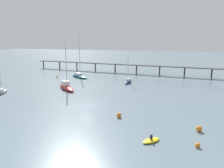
{
  "coord_description": "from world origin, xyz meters",
  "views": [
    {
      "loc": [
        18.5,
        -37.52,
        13.18
      ],
      "look_at": [
        0.0,
        15.33,
        1.5
      ],
      "focal_mm": 34.92,
      "sensor_mm": 36.0,
      "label": 1
    }
  ],
  "objects_px": {
    "pier": "(187,65)",
    "sailboat_red": "(66,86)",
    "sailboat_navy": "(128,81)",
    "mooring_buoy_mid": "(198,145)",
    "sailboat_teal": "(79,75)",
    "mooring_buoy_inner": "(119,115)",
    "sailboat_gray": "(1,91)",
    "dinghy_yellow": "(151,140)",
    "mooring_buoy_far": "(199,129)",
    "mooring_buoy_near": "(57,77)"
  },
  "relations": [
    {
      "from": "pier",
      "to": "dinghy_yellow",
      "type": "xyz_separation_m",
      "value": [
        -3.65,
        -54.02,
        -3.83
      ]
    },
    {
      "from": "sailboat_gray",
      "to": "mooring_buoy_near",
      "type": "bearing_deg",
      "value": 88.06
    },
    {
      "from": "sailboat_navy",
      "to": "mooring_buoy_mid",
      "type": "distance_m",
      "value": 40.68
    },
    {
      "from": "pier",
      "to": "sailboat_navy",
      "type": "xyz_separation_m",
      "value": [
        -16.63,
        -17.51,
        -3.4
      ]
    },
    {
      "from": "pier",
      "to": "sailboat_red",
      "type": "height_order",
      "value": "sailboat_red"
    },
    {
      "from": "mooring_buoy_far",
      "to": "mooring_buoy_inner",
      "type": "relative_size",
      "value": 1.04
    },
    {
      "from": "pier",
      "to": "sailboat_teal",
      "type": "relative_size",
      "value": 6.33
    },
    {
      "from": "mooring_buoy_inner",
      "to": "mooring_buoy_mid",
      "type": "bearing_deg",
      "value": -28.85
    },
    {
      "from": "sailboat_gray",
      "to": "sailboat_navy",
      "type": "bearing_deg",
      "value": 41.44
    },
    {
      "from": "sailboat_red",
      "to": "pier",
      "type": "bearing_deg",
      "value": 46.11
    },
    {
      "from": "pier",
      "to": "mooring_buoy_inner",
      "type": "xyz_separation_m",
      "value": [
        -10.31,
        -46.86,
        -3.62
      ]
    },
    {
      "from": "mooring_buoy_mid",
      "to": "sailboat_gray",
      "type": "bearing_deg",
      "value": 163.59
    },
    {
      "from": "pier",
      "to": "mooring_buoy_mid",
      "type": "xyz_separation_m",
      "value": [
        2.03,
        -53.66,
        -3.73
      ]
    },
    {
      "from": "sailboat_gray",
      "to": "mooring_buoy_far",
      "type": "bearing_deg",
      "value": -10.12
    },
    {
      "from": "dinghy_yellow",
      "to": "mooring_buoy_far",
      "type": "height_order",
      "value": "dinghy_yellow"
    },
    {
      "from": "sailboat_navy",
      "to": "mooring_buoy_inner",
      "type": "xyz_separation_m",
      "value": [
        6.32,
        -29.35,
        -0.21
      ]
    },
    {
      "from": "sailboat_teal",
      "to": "mooring_buoy_inner",
      "type": "bearing_deg",
      "value": -53.07
    },
    {
      "from": "sailboat_teal",
      "to": "sailboat_navy",
      "type": "distance_m",
      "value": 18.9
    },
    {
      "from": "dinghy_yellow",
      "to": "sailboat_gray",
      "type": "bearing_deg",
      "value": 160.88
    },
    {
      "from": "pier",
      "to": "mooring_buoy_inner",
      "type": "relative_size",
      "value": 107.1
    },
    {
      "from": "mooring_buoy_near",
      "to": "sailboat_teal",
      "type": "bearing_deg",
      "value": 27.39
    },
    {
      "from": "pier",
      "to": "sailboat_gray",
      "type": "bearing_deg",
      "value": -136.49
    },
    {
      "from": "sailboat_navy",
      "to": "mooring_buoy_far",
      "type": "height_order",
      "value": "sailboat_navy"
    },
    {
      "from": "pier",
      "to": "sailboat_red",
      "type": "relative_size",
      "value": 7.24
    },
    {
      "from": "mooring_buoy_mid",
      "to": "sailboat_navy",
      "type": "bearing_deg",
      "value": 117.3
    },
    {
      "from": "dinghy_yellow",
      "to": "mooring_buoy_far",
      "type": "xyz_separation_m",
      "value": [
        6.02,
        5.48,
        0.22
      ]
    },
    {
      "from": "sailboat_red",
      "to": "mooring_buoy_inner",
      "type": "relative_size",
      "value": 14.79
    },
    {
      "from": "sailboat_navy",
      "to": "mooring_buoy_mid",
      "type": "relative_size",
      "value": 14.03
    },
    {
      "from": "sailboat_teal",
      "to": "mooring_buoy_near",
      "type": "relative_size",
      "value": 22.51
    },
    {
      "from": "mooring_buoy_far",
      "to": "dinghy_yellow",
      "type": "bearing_deg",
      "value": -137.69
    },
    {
      "from": "sailboat_navy",
      "to": "dinghy_yellow",
      "type": "height_order",
      "value": "sailboat_navy"
    },
    {
      "from": "sailboat_teal",
      "to": "mooring_buoy_far",
      "type": "distance_m",
      "value": 51.13
    },
    {
      "from": "dinghy_yellow",
      "to": "mooring_buoy_near",
      "type": "bearing_deg",
      "value": 136.14
    },
    {
      "from": "pier",
      "to": "sailboat_navy",
      "type": "relative_size",
      "value": 10.36
    },
    {
      "from": "mooring_buoy_far",
      "to": "mooring_buoy_inner",
      "type": "xyz_separation_m",
      "value": [
        -12.67,
        1.67,
        -0.02
      ]
    },
    {
      "from": "mooring_buoy_mid",
      "to": "mooring_buoy_inner",
      "type": "relative_size",
      "value": 0.74
    },
    {
      "from": "sailboat_red",
      "to": "mooring_buoy_mid",
      "type": "height_order",
      "value": "sailboat_red"
    },
    {
      "from": "sailboat_red",
      "to": "mooring_buoy_mid",
      "type": "distance_m",
      "value": 39.13
    },
    {
      "from": "sailboat_teal",
      "to": "sailboat_red",
      "type": "distance_m",
      "value": 18.1
    },
    {
      "from": "pier",
      "to": "sailboat_gray",
      "type": "relative_size",
      "value": 10.16
    },
    {
      "from": "sailboat_red",
      "to": "mooring_buoy_mid",
      "type": "bearing_deg",
      "value": -35.14
    },
    {
      "from": "sailboat_red",
      "to": "dinghy_yellow",
      "type": "bearing_deg",
      "value": -41.01
    },
    {
      "from": "mooring_buoy_far",
      "to": "mooring_buoy_inner",
      "type": "distance_m",
      "value": 12.78
    },
    {
      "from": "sailboat_gray",
      "to": "dinghy_yellow",
      "type": "height_order",
      "value": "sailboat_gray"
    },
    {
      "from": "pier",
      "to": "mooring_buoy_inner",
      "type": "bearing_deg",
      "value": -102.4
    },
    {
      "from": "pier",
      "to": "mooring_buoy_inner",
      "type": "height_order",
      "value": "pier"
    },
    {
      "from": "mooring_buoy_mid",
      "to": "mooring_buoy_near",
      "type": "distance_m",
      "value": 57.01
    },
    {
      "from": "sailboat_gray",
      "to": "mooring_buoy_far",
      "type": "distance_m",
      "value": 45.74
    },
    {
      "from": "mooring_buoy_near",
      "to": "sailboat_gray",
      "type": "bearing_deg",
      "value": -91.94
    },
    {
      "from": "sailboat_navy",
      "to": "pier",
      "type": "bearing_deg",
      "value": 46.49
    }
  ]
}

